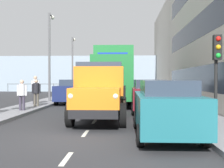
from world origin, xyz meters
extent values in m
plane|color=#2D2D30|center=(0.00, -9.85, 0.00)|extent=(80.00, 80.00, 0.00)
cube|color=gray|center=(-4.48, -9.85, 0.07)|extent=(2.03, 37.44, 0.15)
cube|color=gray|center=(4.48, -9.85, 0.07)|extent=(2.03, 37.44, 0.15)
cube|color=silver|center=(0.00, 2.38, 0.00)|extent=(0.12, 1.10, 0.01)
cube|color=silver|center=(0.00, -0.58, 0.00)|extent=(0.12, 1.10, 0.01)
cube|color=silver|center=(0.00, -3.20, 0.00)|extent=(0.12, 1.10, 0.01)
cube|color=silver|center=(0.00, -5.78, 0.00)|extent=(0.12, 1.10, 0.01)
cube|color=silver|center=(0.00, -8.04, 0.00)|extent=(0.12, 1.10, 0.01)
cube|color=silver|center=(0.00, -10.70, 0.00)|extent=(0.12, 1.10, 0.01)
cube|color=silver|center=(0.00, -13.24, 0.00)|extent=(0.12, 1.10, 0.01)
cube|color=silver|center=(0.00, -15.45, 0.00)|extent=(0.12, 1.10, 0.01)
cube|color=silver|center=(0.00, -17.65, 0.00)|extent=(0.12, 1.10, 0.01)
cube|color=silver|center=(0.00, -20.38, 0.00)|extent=(0.12, 1.10, 0.01)
cube|color=silver|center=(0.00, -23.27, 0.00)|extent=(0.12, 1.10, 0.01)
cube|color=silver|center=(0.00, -25.48, 0.00)|extent=(0.12, 1.10, 0.01)
cube|color=#2D3847|center=(-5.52, -9.73, 1.80)|extent=(0.08, 16.39, 1.40)
cube|color=#2D3847|center=(-5.52, -9.73, 4.80)|extent=(0.08, 16.39, 1.40)
cube|color=beige|center=(-8.57, -26.76, 5.03)|extent=(6.16, 14.93, 10.05)
cube|color=#8C9EAD|center=(0.00, -31.57, 2.50)|extent=(80.00, 0.80, 5.00)
cylinder|color=#4C5156|center=(-12.00, -27.97, 0.60)|extent=(0.08, 0.08, 1.20)
cylinder|color=#4C5156|center=(-10.00, -27.97, 0.60)|extent=(0.08, 0.08, 1.20)
cylinder|color=#4C5156|center=(-8.00, -27.97, 0.60)|extent=(0.08, 0.08, 1.20)
cylinder|color=#4C5156|center=(-6.00, -27.97, 0.60)|extent=(0.08, 0.08, 1.20)
cylinder|color=#4C5156|center=(-4.00, -27.97, 0.60)|extent=(0.08, 0.08, 1.20)
cylinder|color=#4C5156|center=(-2.00, -27.97, 0.60)|extent=(0.08, 0.08, 1.20)
cylinder|color=#4C5156|center=(0.00, -27.97, 0.60)|extent=(0.08, 0.08, 1.20)
cylinder|color=#4C5156|center=(2.00, -27.97, 0.60)|extent=(0.08, 0.08, 1.20)
cylinder|color=#4C5156|center=(4.00, -27.97, 0.60)|extent=(0.08, 0.08, 1.20)
cylinder|color=#4C5156|center=(6.00, -27.97, 0.60)|extent=(0.08, 0.08, 1.20)
cylinder|color=#4C5156|center=(8.00, -27.97, 0.60)|extent=(0.08, 0.08, 1.20)
cylinder|color=#4C5156|center=(10.00, -27.97, 0.60)|extent=(0.08, 0.08, 1.20)
cylinder|color=#4C5156|center=(12.00, -27.97, 0.60)|extent=(0.08, 0.08, 1.20)
cylinder|color=#4C5156|center=(14.00, -27.97, 0.60)|extent=(0.08, 0.08, 1.20)
cube|color=#4C5156|center=(0.00, -27.97, 1.12)|extent=(28.00, 0.08, 0.08)
cube|color=black|center=(-0.24, -3.45, 0.60)|extent=(1.64, 5.60, 0.30)
cube|color=orange|center=(-0.24, -1.60, 1.10)|extent=(1.72, 1.90, 0.70)
cube|color=silver|center=(-0.24, -0.70, 1.07)|extent=(1.16, 0.08, 0.56)
sphere|color=white|center=(-0.97, -0.70, 1.20)|extent=(0.20, 0.20, 0.20)
sphere|color=white|center=(0.50, -0.70, 1.20)|extent=(0.20, 0.20, 0.20)
cube|color=orange|center=(-0.24, -3.11, 1.67)|extent=(1.93, 1.34, 1.15)
cube|color=#2D3847|center=(-0.24, -3.11, 2.15)|extent=(1.78, 1.23, 0.56)
cube|color=#2D2319|center=(-0.24, -4.79, 0.83)|extent=(2.10, 2.80, 0.16)
cube|color=black|center=(-1.25, -4.79, 1.15)|extent=(0.08, 2.80, 0.56)
cube|color=black|center=(0.77, -4.79, 1.15)|extent=(0.08, 2.80, 0.56)
cylinder|color=black|center=(-1.20, -1.77, 0.45)|extent=(0.24, 0.90, 0.90)
cylinder|color=black|center=(0.73, -1.77, 0.45)|extent=(0.24, 0.90, 0.90)
cylinder|color=black|center=(-1.20, -4.99, 0.45)|extent=(0.24, 0.90, 0.90)
cylinder|color=black|center=(0.73, -4.99, 0.45)|extent=(0.24, 0.90, 0.90)
cube|color=#1E7033|center=(-0.53, -8.16, 1.82)|extent=(2.40, 2.21, 2.60)
cube|color=#2D3847|center=(-0.53, -8.16, 2.39)|extent=(2.20, 2.04, 0.80)
cube|color=#1933B2|center=(-0.53, -8.16, 3.22)|extent=(1.75, 0.20, 0.16)
cube|color=#1E7033|center=(-0.53, -12.16, 2.37)|extent=(2.50, 5.95, 3.00)
cube|color=black|center=(-0.53, -11.22, 0.70)|extent=(2.00, 8.07, 0.36)
cylinder|color=black|center=(-1.68, -8.25, 0.52)|extent=(0.28, 1.04, 1.04)
cylinder|color=black|center=(0.62, -8.25, 0.52)|extent=(0.28, 1.04, 1.04)
cylinder|color=black|center=(-1.68, -11.86, 0.52)|extent=(0.28, 1.04, 1.04)
cylinder|color=black|center=(0.62, -11.86, 0.52)|extent=(0.28, 1.04, 1.04)
cylinder|color=black|center=(-1.68, -13.98, 0.52)|extent=(0.28, 1.04, 1.04)
cylinder|color=black|center=(0.62, -13.98, 0.52)|extent=(0.28, 1.04, 1.04)
cube|color=#1E6670|center=(-2.51, -0.21, 0.80)|extent=(1.75, 4.46, 1.00)
cube|color=#2D3847|center=(-2.51, -0.01, 1.51)|extent=(1.43, 2.45, 0.42)
cylinder|color=black|center=(-1.68, -1.59, 0.30)|extent=(0.18, 0.60, 0.60)
cylinder|color=black|center=(-3.34, -1.59, 0.30)|extent=(0.18, 0.60, 0.60)
cylinder|color=black|center=(-1.68, 1.17, 0.30)|extent=(0.18, 0.60, 0.60)
cylinder|color=black|center=(-3.34, 1.17, 0.30)|extent=(0.18, 0.60, 0.60)
cube|color=maroon|center=(-2.51, -6.47, 0.80)|extent=(1.77, 3.89, 1.00)
cube|color=#2D3847|center=(-2.51, -6.27, 1.51)|extent=(1.45, 2.14, 0.42)
cylinder|color=black|center=(-1.67, -7.68, 0.30)|extent=(0.18, 0.60, 0.60)
cylinder|color=black|center=(-3.35, -7.68, 0.30)|extent=(0.18, 0.60, 0.60)
cylinder|color=black|center=(-1.67, -5.26, 0.30)|extent=(0.18, 0.60, 0.60)
cylinder|color=black|center=(-3.35, -5.26, 0.30)|extent=(0.18, 0.60, 0.60)
cube|color=black|center=(-2.51, -12.02, 0.80)|extent=(1.68, 4.54, 1.00)
cube|color=#2D3847|center=(-2.51, -11.82, 1.51)|extent=(1.38, 2.50, 0.42)
cylinder|color=black|center=(-1.72, -13.42, 0.30)|extent=(0.18, 0.60, 0.60)
cylinder|color=black|center=(-3.31, -13.42, 0.30)|extent=(0.18, 0.60, 0.60)
cylinder|color=black|center=(-1.72, -10.61, 0.30)|extent=(0.18, 0.60, 0.60)
cylinder|color=black|center=(-3.31, -10.61, 0.30)|extent=(0.18, 0.60, 0.60)
cube|color=navy|center=(2.51, -11.83, 0.80)|extent=(1.79, 4.70, 1.00)
cube|color=#2D3847|center=(2.51, -12.03, 1.51)|extent=(1.47, 2.58, 0.42)
cylinder|color=black|center=(1.66, -10.38, 0.30)|extent=(0.18, 0.60, 0.60)
cylinder|color=black|center=(3.36, -10.38, 0.30)|extent=(0.18, 0.60, 0.60)
cylinder|color=black|center=(1.66, -13.29, 0.30)|extent=(0.18, 0.60, 0.60)
cylinder|color=black|center=(3.36, -13.29, 0.30)|extent=(0.18, 0.60, 0.60)
cube|color=#B21E1E|center=(2.51, -18.44, 0.80)|extent=(1.72, 4.66, 1.00)
cube|color=#2D3847|center=(2.51, -18.64, 1.51)|extent=(1.41, 2.56, 0.42)
cylinder|color=black|center=(1.69, -17.00, 0.30)|extent=(0.18, 0.60, 0.60)
cylinder|color=black|center=(3.33, -17.00, 0.30)|extent=(0.18, 0.60, 0.60)
cylinder|color=black|center=(1.69, -19.88, 0.30)|extent=(0.18, 0.60, 0.60)
cylinder|color=black|center=(3.33, -19.88, 0.30)|extent=(0.18, 0.60, 0.60)
cylinder|color=#383342|center=(3.94, -5.90, 0.53)|extent=(0.14, 0.14, 0.76)
cylinder|color=#383342|center=(4.12, -5.90, 0.53)|extent=(0.14, 0.14, 0.76)
cylinder|color=silver|center=(4.03, -5.90, 1.21)|extent=(0.34, 0.34, 0.60)
cylinder|color=silver|center=(3.81, -5.90, 1.18)|extent=(0.09, 0.09, 0.55)
cylinder|color=silver|center=(4.25, -5.90, 1.18)|extent=(0.09, 0.09, 0.55)
sphere|color=tan|center=(4.03, -5.90, 1.62)|extent=(0.21, 0.21, 0.21)
cylinder|color=#4C473D|center=(3.91, -8.15, 0.53)|extent=(0.14, 0.14, 0.76)
cylinder|color=#4C473D|center=(4.09, -8.15, 0.53)|extent=(0.14, 0.14, 0.76)
cylinder|color=black|center=(4.00, -8.15, 1.22)|extent=(0.34, 0.34, 0.60)
cylinder|color=black|center=(3.78, -8.15, 1.19)|extent=(0.09, 0.09, 0.56)
cylinder|color=black|center=(4.22, -8.15, 1.19)|extent=(0.09, 0.09, 0.56)
sphere|color=tan|center=(4.00, -8.15, 1.62)|extent=(0.21, 0.21, 0.21)
cylinder|color=black|center=(4.45, -9.69, 0.59)|extent=(0.14, 0.14, 0.88)
cylinder|color=black|center=(4.63, -9.69, 0.59)|extent=(0.14, 0.14, 0.88)
cylinder|color=silver|center=(4.54, -9.69, 1.38)|extent=(0.34, 0.34, 0.70)
cylinder|color=silver|center=(4.32, -9.69, 1.34)|extent=(0.09, 0.09, 0.64)
cylinder|color=silver|center=(4.76, -9.69, 1.34)|extent=(0.09, 0.09, 0.64)
sphere|color=tan|center=(4.54, -9.69, 1.85)|extent=(0.24, 0.24, 0.24)
cylinder|color=black|center=(-4.60, -2.11, 1.75)|extent=(0.12, 0.12, 3.20)
cube|color=black|center=(-4.60, -1.97, 2.90)|extent=(0.28, 0.24, 0.90)
sphere|color=red|center=(-4.60, -1.85, 3.20)|extent=(0.18, 0.18, 0.18)
sphere|color=orange|center=(-4.60, -1.85, 2.90)|extent=(0.18, 0.18, 0.18)
sphere|color=green|center=(-4.60, -1.85, 2.60)|extent=(0.18, 0.18, 0.18)
cylinder|color=#59595B|center=(4.28, -12.16, 3.37)|extent=(0.16, 0.16, 6.43)
cylinder|color=#59595B|center=(4.28, -12.61, 6.48)|extent=(0.10, 0.90, 0.10)
sphere|color=silver|center=(4.28, -13.06, 6.43)|extent=(0.32, 0.32, 0.32)
cylinder|color=#59595B|center=(4.32, -21.40, 3.15)|extent=(0.16, 0.16, 6.01)
cylinder|color=#59595B|center=(4.32, -21.85, 6.06)|extent=(0.10, 0.90, 0.10)
sphere|color=silver|center=(4.32, -22.30, 6.01)|extent=(0.32, 0.32, 0.32)
camera|label=1|loc=(-1.31, 8.63, 1.76)|focal=46.25mm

